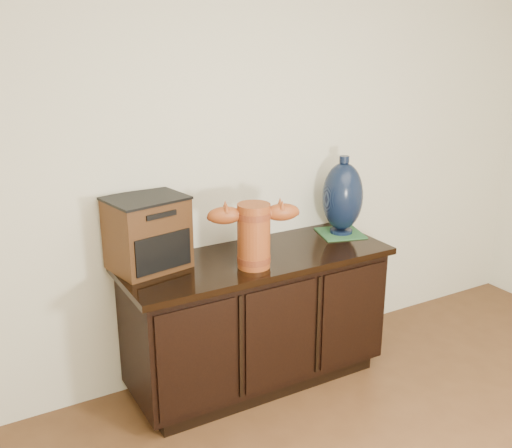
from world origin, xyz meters
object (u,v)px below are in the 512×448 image
sideboard (256,319)px  tv_radio (147,233)px  spray_can (244,233)px  lamp_base (343,197)px  terracotta_vessel (254,232)px

sideboard → tv_radio: size_ratio=3.52×
sideboard → spray_can: bearing=89.7°
sideboard → spray_can: spray_can is taller
spray_can → lamp_base: bearing=-5.9°
terracotta_vessel → sideboard: bearing=73.8°
terracotta_vessel → spray_can: 0.29m
terracotta_vessel → tv_radio: size_ratio=1.12×
lamp_base → spray_can: 0.63m
terracotta_vessel → lamp_base: (0.70, 0.19, 0.04)m
lamp_base → tv_radio: bearing=176.9°
sideboard → tv_radio: (-0.55, 0.13, 0.55)m
sideboard → lamp_base: lamp_base is taller
spray_can → sideboard: bearing=-90.3°
tv_radio → spray_can: 0.56m
terracotta_vessel → lamp_base: lamp_base is taller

